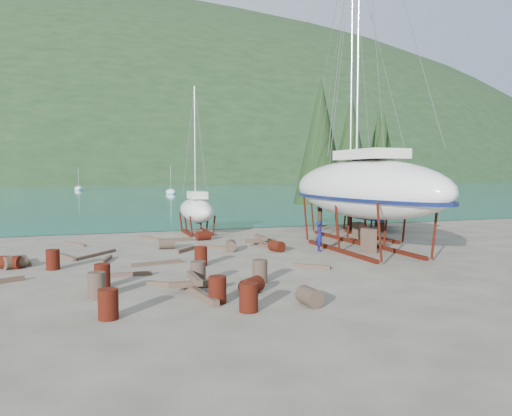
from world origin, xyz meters
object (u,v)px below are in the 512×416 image
object	(u,v)px
large_sailboat_far	(355,192)
small_sailboat_shore	(197,210)
large_sailboat_near	(363,188)
worker	(319,236)

from	to	relation	value
large_sailboat_far	small_sailboat_shore	bearing A→B (deg)	171.97
large_sailboat_near	small_sailboat_shore	world-z (taller)	large_sailboat_near
large_sailboat_far	small_sailboat_shore	size ratio (longest dim) A/B	1.82
large_sailboat_near	worker	size ratio (longest dim) A/B	12.89
large_sailboat_far	small_sailboat_shore	world-z (taller)	large_sailboat_far
large_sailboat_near	small_sailboat_shore	bearing A→B (deg)	120.85
large_sailboat_near	large_sailboat_far	xyz separation A→B (m)	(2.21, 4.67, -0.38)
small_sailboat_shore	large_sailboat_near	bearing A→B (deg)	-56.45
small_sailboat_shore	worker	distance (m)	10.89
worker	large_sailboat_far	bearing A→B (deg)	-36.86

